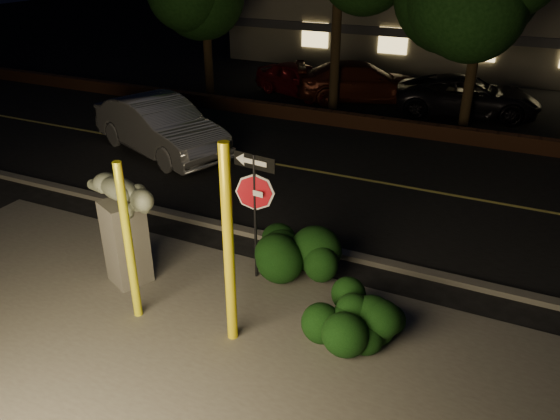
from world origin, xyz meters
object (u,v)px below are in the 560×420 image
object	(u,v)px
parked_car_red	(298,79)
parked_car_dark	(467,96)
yellow_pole_right	(229,248)
silver_sedan	(160,126)
parked_car_darkred	(362,82)
yellow_pole_left	(129,244)
signpost	(255,193)
sculpture	(123,218)

from	to	relation	value
parked_car_red	parked_car_dark	world-z (taller)	parked_car_dark
yellow_pole_right	silver_sedan	size ratio (longest dim) A/B	0.68
yellow_pole_right	parked_car_darkred	distance (m)	15.44
yellow_pole_right	parked_car_dark	bearing A→B (deg)	83.66
yellow_pole_right	parked_car_darkred	world-z (taller)	yellow_pole_right
yellow_pole_right	yellow_pole_left	bearing A→B (deg)	-174.01
signpost	sculpture	world-z (taller)	signpost
parked_car_dark	yellow_pole_right	bearing A→B (deg)	163.34
yellow_pole_left	sculpture	size ratio (longest dim) A/B	1.28
parked_car_darkred	silver_sedan	bearing A→B (deg)	129.72
parked_car_darkred	yellow_pole_left	bearing A→B (deg)	156.75
silver_sedan	yellow_pole_right	bearing A→B (deg)	-115.33
sculpture	parked_car_darkred	xyz separation A→B (m)	(0.08, 14.57, -0.65)
yellow_pole_right	signpost	world-z (taller)	yellow_pole_right
yellow_pole_left	silver_sedan	world-z (taller)	yellow_pole_left
signpost	silver_sedan	distance (m)	7.77
signpost	parked_car_dark	xyz separation A→B (m)	(2.14, 13.12, -1.13)
signpost	parked_car_dark	distance (m)	13.34
sculpture	parked_car_red	xyz separation A→B (m)	(-2.56, 14.20, -0.74)
sculpture	silver_sedan	xyz separation A→B (m)	(-3.73, 6.16, -0.57)
signpost	yellow_pole_left	bearing A→B (deg)	-117.33
sculpture	parked_car_red	size ratio (longest dim) A/B	0.57
yellow_pole_right	silver_sedan	distance (m)	9.34
parked_car_darkred	signpost	bearing A→B (deg)	162.89
signpost	parked_car_red	world-z (taller)	signpost
parked_car_red	parked_car_dark	xyz separation A→B (m)	(6.85, 0.09, 0.04)
yellow_pole_right	sculpture	world-z (taller)	yellow_pole_right
sculpture	parked_car_red	world-z (taller)	sculpture
signpost	silver_sedan	bearing A→B (deg)	146.71
yellow_pole_left	parked_car_darkred	size ratio (longest dim) A/B	0.56
parked_car_dark	signpost	bearing A→B (deg)	160.44
parked_car_dark	yellow_pole_left	bearing A→B (deg)	156.67
yellow_pole_right	parked_car_dark	size ratio (longest dim) A/B	0.67
signpost	parked_car_red	bearing A→B (deg)	116.81
yellow_pole_right	signpost	size ratio (longest dim) A/B	1.34
parked_car_red	parked_car_darkred	bearing A→B (deg)	-61.34
parked_car_dark	sculpture	bearing A→B (deg)	153.00
sculpture	signpost	bearing A→B (deg)	53.25
silver_sedan	parked_car_red	bearing A→B (deg)	13.19
parked_car_red	silver_sedan	bearing A→B (deg)	-167.55
sculpture	parked_car_dark	size ratio (longest dim) A/B	0.44
yellow_pole_left	signpost	xyz separation A→B (m)	(1.36, 1.99, 0.37)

